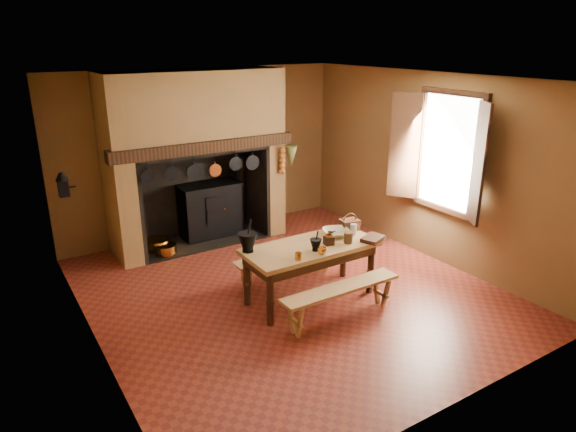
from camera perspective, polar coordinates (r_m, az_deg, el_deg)
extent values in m
plane|color=maroon|center=(7.05, 0.11, -8.30)|extent=(5.50, 5.50, 0.00)
plane|color=silver|center=(6.27, 0.13, 15.02)|extent=(5.50, 5.50, 0.00)
cube|color=brown|center=(8.89, -9.48, 6.93)|extent=(5.00, 0.02, 2.80)
cube|color=brown|center=(5.66, -21.78, -1.41)|extent=(0.02, 5.50, 2.80)
cube|color=brown|center=(8.10, 15.31, 5.28)|extent=(0.02, 5.50, 2.80)
cube|color=brown|center=(4.59, 18.93, -5.84)|extent=(5.00, 0.02, 2.80)
cube|color=brown|center=(8.01, -18.45, 4.82)|extent=(0.30, 0.90, 2.80)
cube|color=brown|center=(8.91, -2.66, 7.19)|extent=(0.30, 0.90, 2.80)
cube|color=brown|center=(8.24, -10.48, 11.55)|extent=(2.20, 0.90, 1.20)
cube|color=black|center=(7.95, -9.15, 7.63)|extent=(2.95, 0.22, 0.18)
cube|color=black|center=(8.91, -10.97, 2.87)|extent=(2.20, 0.06, 1.60)
cube|color=black|center=(8.79, -9.62, -2.72)|extent=(2.20, 0.90, 0.02)
cube|color=black|center=(8.86, -8.67, 0.54)|extent=(1.00, 0.50, 0.90)
cube|color=black|center=(8.71, -8.78, 3.44)|extent=(1.04, 0.54, 0.04)
cube|color=black|center=(8.60, -8.00, 0.70)|extent=(0.35, 0.02, 0.45)
cylinder|color=black|center=(8.86, -5.67, 6.06)|extent=(0.10, 0.10, 0.70)
cylinder|color=#B07528|center=(8.53, -8.86, 0.49)|extent=(0.03, 0.03, 0.03)
cylinder|color=#B07528|center=(8.64, -7.04, 0.84)|extent=(0.03, 0.03, 0.03)
cylinder|color=#B07528|center=(8.53, -14.29, -3.12)|extent=(0.40, 0.40, 0.20)
cylinder|color=#B07528|center=(8.32, -13.41, -3.69)|extent=(0.34, 0.34, 0.18)
cube|color=black|center=(8.57, -15.76, -3.28)|extent=(0.18, 0.18, 0.16)
cone|color=#59642F|center=(8.60, 0.37, 6.64)|extent=(0.20, 0.20, 0.35)
cube|color=white|center=(7.76, 17.56, 6.76)|extent=(0.02, 1.00, 1.60)
cube|color=#341A10|center=(7.61, 18.05, 12.91)|extent=(0.08, 1.16, 0.08)
cube|color=#341A10|center=(7.95, 16.81, 0.83)|extent=(0.08, 1.16, 0.08)
cube|color=#341A10|center=(7.17, 20.44, 5.46)|extent=(0.29, 0.39, 1.60)
cube|color=#341A10|center=(8.04, 12.81, 7.59)|extent=(0.29, 0.39, 1.60)
cube|color=black|center=(7.13, -23.70, 2.87)|extent=(0.12, 0.12, 0.22)
cone|color=black|center=(7.09, -23.86, 4.03)|extent=(0.16, 0.16, 0.10)
cylinder|color=black|center=(7.14, -22.99, 2.99)|extent=(0.12, 0.02, 0.02)
cube|color=tan|center=(6.56, 2.53, -3.49)|extent=(1.75, 0.78, 0.06)
cube|color=#341A10|center=(6.60, 2.52, -4.27)|extent=(1.63, 0.66, 0.14)
cylinder|color=#341A10|center=(6.13, -2.00, -9.16)|extent=(0.09, 0.09, 0.70)
cylinder|color=#341A10|center=(6.95, 9.16, -5.78)|extent=(0.09, 0.09, 0.70)
cylinder|color=#341A10|center=(6.58, -4.58, -7.09)|extent=(0.09, 0.09, 0.70)
cylinder|color=#341A10|center=(7.35, 6.19, -4.19)|extent=(0.09, 0.09, 0.70)
cube|color=tan|center=(6.22, 5.93, -7.98)|extent=(1.59, 0.28, 0.04)
cube|color=tan|center=(7.13, -0.16, -4.26)|extent=(1.56, 0.27, 0.04)
cylinder|color=black|center=(6.37, -4.48, -3.78)|extent=(0.14, 0.14, 0.04)
cone|color=black|center=(6.32, -4.50, -2.77)|extent=(0.24, 0.24, 0.20)
cylinder|color=black|center=(6.27, -4.32, -1.28)|extent=(0.10, 0.06, 0.20)
cylinder|color=black|center=(6.39, 3.08, -3.74)|extent=(0.09, 0.09, 0.03)
cone|color=black|center=(6.36, 3.10, -3.12)|extent=(0.15, 0.15, 0.12)
cylinder|color=black|center=(6.33, 3.24, -2.20)|extent=(0.06, 0.04, 0.12)
cube|color=#341A10|center=(6.56, 4.56, -2.73)|extent=(0.13, 0.13, 0.11)
cylinder|color=#B07528|center=(6.54, 4.57, -2.17)|extent=(0.08, 0.08, 0.03)
cylinder|color=black|center=(6.55, 4.91, -1.82)|extent=(0.09, 0.03, 0.03)
cylinder|color=#B07528|center=(6.11, 1.14, -4.49)|extent=(0.10, 0.10, 0.09)
cylinder|color=#B07528|center=(6.78, 4.73, -2.12)|extent=(0.10, 0.10, 0.09)
imported|color=beige|center=(6.87, 5.34, -1.84)|extent=(0.47, 0.47, 0.09)
cylinder|color=brown|center=(6.63, 6.71, -2.40)|extent=(0.13, 0.13, 0.14)
cylinder|color=beige|center=(6.90, 7.29, -1.51)|extent=(0.09, 0.09, 0.15)
cube|color=#542B19|center=(7.09, 6.87, -0.96)|extent=(0.28, 0.22, 0.14)
torus|color=#542B19|center=(7.07, 6.89, -0.42)|extent=(0.20, 0.05, 0.20)
cube|color=#341A10|center=(6.77, 9.43, -2.51)|extent=(0.37, 0.32, 0.05)
imported|color=#B07528|center=(6.28, 3.80, -3.88)|extent=(0.14, 0.14, 0.09)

